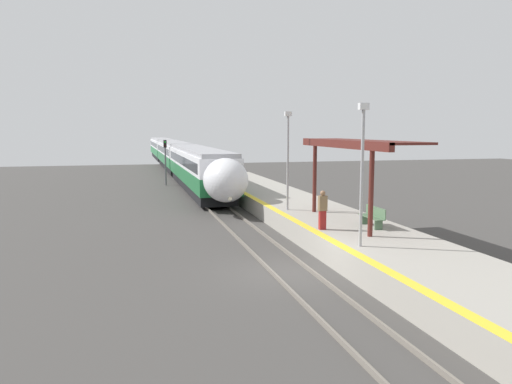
% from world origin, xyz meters
% --- Properties ---
extents(ground_plane, '(120.00, 120.00, 0.00)m').
position_xyz_m(ground_plane, '(0.00, 0.00, 0.00)').
color(ground_plane, '#423F3D').
extents(rail_left, '(0.08, 90.00, 0.15)m').
position_xyz_m(rail_left, '(-0.72, 0.00, 0.07)').
color(rail_left, slate).
rests_on(rail_left, ground_plane).
extents(rail_right, '(0.08, 90.00, 0.15)m').
position_xyz_m(rail_right, '(0.72, 0.00, 0.07)').
color(rail_right, slate).
rests_on(rail_right, ground_plane).
extents(train, '(2.84, 72.00, 3.70)m').
position_xyz_m(train, '(0.00, 46.83, 2.12)').
color(train, black).
rests_on(train, ground_plane).
extents(platform_right, '(4.45, 64.00, 0.97)m').
position_xyz_m(platform_right, '(3.89, 0.00, 0.48)').
color(platform_right, '#9E998E').
rests_on(platform_right, ground_plane).
extents(platform_bench, '(0.44, 1.75, 0.89)m').
position_xyz_m(platform_bench, '(4.70, 2.74, 1.44)').
color(platform_bench, '#4C6B4C').
rests_on(platform_bench, platform_right).
extents(person_waiting, '(0.36, 0.22, 1.68)m').
position_xyz_m(person_waiting, '(2.32, 2.74, 1.83)').
color(person_waiting, maroon).
rests_on(person_waiting, platform_right).
extents(railway_signal, '(0.28, 0.28, 4.24)m').
position_xyz_m(railway_signal, '(-2.30, 30.55, 2.60)').
color(railway_signal, '#59595E').
rests_on(railway_signal, ground_plane).
extents(lamppost_near, '(0.36, 0.20, 5.18)m').
position_xyz_m(lamppost_near, '(2.49, -0.51, 3.94)').
color(lamppost_near, '#9E9EA3').
rests_on(lamppost_near, platform_right).
extents(lamppost_mid, '(0.36, 0.20, 5.18)m').
position_xyz_m(lamppost_mid, '(2.49, 8.14, 3.94)').
color(lamppost_mid, '#9E9EA3').
rests_on(lamppost_mid, platform_right).
extents(station_canopy, '(2.02, 9.20, 3.78)m').
position_xyz_m(station_canopy, '(4.21, 4.06, 4.46)').
color(station_canopy, '#511E19').
rests_on(station_canopy, platform_right).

